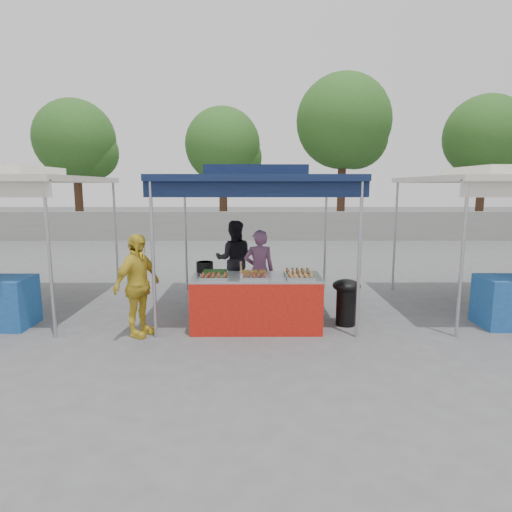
{
  "coord_description": "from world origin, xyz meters",
  "views": [
    {
      "loc": [
        -0.03,
        -6.62,
        2.23
      ],
      "look_at": [
        0.0,
        0.6,
        1.05
      ],
      "focal_mm": 30.0,
      "sensor_mm": 36.0,
      "label": 1
    }
  ],
  "objects_px": {
    "vendor_woman": "(259,271)",
    "customer_person": "(137,285)",
    "helper_man": "(234,259)",
    "vendor_table": "(256,302)",
    "cooking_pot": "(205,267)",
    "wok_burner": "(346,298)"
  },
  "relations": [
    {
      "from": "vendor_table",
      "to": "customer_person",
      "type": "xyz_separation_m",
      "value": [
        -1.77,
        -0.31,
        0.35
      ]
    },
    {
      "from": "cooking_pot",
      "to": "vendor_woman",
      "type": "bearing_deg",
      "value": 35.7
    },
    {
      "from": "helper_man",
      "to": "customer_person",
      "type": "distance_m",
      "value": 2.64
    },
    {
      "from": "vendor_table",
      "to": "helper_man",
      "type": "distance_m",
      "value": 2.04
    },
    {
      "from": "vendor_table",
      "to": "vendor_woman",
      "type": "xyz_separation_m",
      "value": [
        0.06,
        1.0,
        0.31
      ]
    },
    {
      "from": "cooking_pot",
      "to": "customer_person",
      "type": "height_order",
      "value": "customer_person"
    },
    {
      "from": "vendor_table",
      "to": "helper_man",
      "type": "bearing_deg",
      "value": 102.54
    },
    {
      "from": "wok_burner",
      "to": "helper_man",
      "type": "relative_size",
      "value": 0.49
    },
    {
      "from": "helper_man",
      "to": "wok_burner",
      "type": "bearing_deg",
      "value": 136.24
    },
    {
      "from": "vendor_woman",
      "to": "wok_burner",
      "type": "bearing_deg",
      "value": 144.01
    },
    {
      "from": "wok_burner",
      "to": "vendor_woman",
      "type": "height_order",
      "value": "vendor_woman"
    },
    {
      "from": "wok_burner",
      "to": "vendor_woman",
      "type": "relative_size",
      "value": 0.52
    },
    {
      "from": "wok_burner",
      "to": "vendor_table",
      "type": "bearing_deg",
      "value": -148.92
    },
    {
      "from": "customer_person",
      "to": "cooking_pot",
      "type": "bearing_deg",
      "value": -26.64
    },
    {
      "from": "cooking_pot",
      "to": "wok_burner",
      "type": "bearing_deg",
      "value": -4.67
    },
    {
      "from": "vendor_woman",
      "to": "cooking_pot",
      "type": "bearing_deg",
      "value": 30.59
    },
    {
      "from": "vendor_table",
      "to": "customer_person",
      "type": "bearing_deg",
      "value": -169.97
    },
    {
      "from": "helper_man",
      "to": "cooking_pot",
      "type": "bearing_deg",
      "value": 75.66
    },
    {
      "from": "helper_man",
      "to": "vendor_table",
      "type": "bearing_deg",
      "value": 102.3
    },
    {
      "from": "vendor_woman",
      "to": "customer_person",
      "type": "distance_m",
      "value": 2.25
    },
    {
      "from": "cooking_pot",
      "to": "vendor_woman",
      "type": "distance_m",
      "value": 1.13
    },
    {
      "from": "vendor_woman",
      "to": "customer_person",
      "type": "xyz_separation_m",
      "value": [
        -1.83,
        -1.31,
        0.04
      ]
    }
  ]
}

